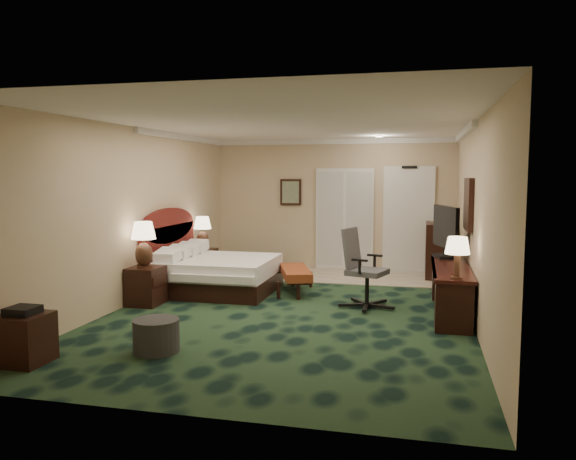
% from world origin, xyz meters
% --- Properties ---
extents(floor, '(5.00, 7.50, 0.00)m').
position_xyz_m(floor, '(0.00, 0.00, 0.00)').
color(floor, black).
rests_on(floor, ground).
extents(ceiling, '(5.00, 7.50, 0.00)m').
position_xyz_m(ceiling, '(0.00, 0.00, 2.70)').
color(ceiling, white).
rests_on(ceiling, wall_back).
extents(wall_back, '(5.00, 0.00, 2.70)m').
position_xyz_m(wall_back, '(0.00, 3.75, 1.35)').
color(wall_back, tan).
rests_on(wall_back, ground).
extents(wall_front, '(5.00, 0.00, 2.70)m').
position_xyz_m(wall_front, '(0.00, -3.75, 1.35)').
color(wall_front, tan).
rests_on(wall_front, ground).
extents(wall_left, '(0.00, 7.50, 2.70)m').
position_xyz_m(wall_left, '(-2.50, 0.00, 1.35)').
color(wall_left, tan).
rests_on(wall_left, ground).
extents(wall_right, '(0.00, 7.50, 2.70)m').
position_xyz_m(wall_right, '(2.50, 0.00, 1.35)').
color(wall_right, tan).
rests_on(wall_right, ground).
extents(crown_molding, '(5.00, 7.50, 0.10)m').
position_xyz_m(crown_molding, '(0.00, 0.00, 2.65)').
color(crown_molding, white).
rests_on(crown_molding, wall_back).
extents(tile_patch, '(3.20, 1.70, 0.01)m').
position_xyz_m(tile_patch, '(0.90, 2.90, 0.01)').
color(tile_patch, '#BEB4A1').
rests_on(tile_patch, ground).
extents(headboard, '(0.12, 2.00, 1.40)m').
position_xyz_m(headboard, '(-2.44, 1.00, 0.70)').
color(headboard, '#4C110F').
rests_on(headboard, ground).
extents(entry_door, '(1.02, 0.06, 2.18)m').
position_xyz_m(entry_door, '(1.55, 3.72, 1.05)').
color(entry_door, white).
rests_on(entry_door, ground).
extents(closet_doors, '(1.20, 0.06, 2.10)m').
position_xyz_m(closet_doors, '(0.25, 3.71, 1.05)').
color(closet_doors, silver).
rests_on(closet_doors, ground).
extents(wall_art, '(0.45, 0.06, 0.55)m').
position_xyz_m(wall_art, '(-0.90, 3.71, 1.60)').
color(wall_art, slate).
rests_on(wall_art, wall_back).
extents(wall_mirror, '(0.05, 0.95, 0.75)m').
position_xyz_m(wall_mirror, '(2.46, 0.60, 1.55)').
color(wall_mirror, white).
rests_on(wall_mirror, wall_right).
extents(bed, '(1.81, 1.68, 0.57)m').
position_xyz_m(bed, '(-1.49, 0.94, 0.29)').
color(bed, white).
rests_on(bed, ground).
extents(nightstand_near, '(0.46, 0.53, 0.58)m').
position_xyz_m(nightstand_near, '(-2.25, -0.21, 0.29)').
color(nightstand_near, black).
rests_on(nightstand_near, ground).
extents(nightstand_far, '(0.44, 0.51, 0.55)m').
position_xyz_m(nightstand_far, '(-2.26, 2.12, 0.28)').
color(nightstand_far, black).
rests_on(nightstand_far, ground).
extents(lamp_near, '(0.39, 0.39, 0.69)m').
position_xyz_m(lamp_near, '(-2.25, -0.25, 0.92)').
color(lamp_near, black).
rests_on(lamp_near, nightstand_near).
extents(lamp_far, '(0.37, 0.37, 0.63)m').
position_xyz_m(lamp_far, '(-2.26, 2.10, 0.86)').
color(lamp_far, black).
rests_on(lamp_far, nightstand_far).
extents(bed_bench, '(0.80, 1.29, 0.41)m').
position_xyz_m(bed_bench, '(-0.23, 1.16, 0.21)').
color(bed_bench, maroon).
rests_on(bed_bench, ground).
extents(ottoman, '(0.67, 0.67, 0.37)m').
position_xyz_m(ottoman, '(-1.05, -2.27, 0.18)').
color(ottoman, '#303031').
rests_on(ottoman, ground).
extents(side_table, '(0.49, 0.49, 0.52)m').
position_xyz_m(side_table, '(-2.23, -2.94, 0.26)').
color(side_table, black).
rests_on(side_table, ground).
extents(desk, '(0.51, 2.36, 0.68)m').
position_xyz_m(desk, '(2.23, 0.34, 0.34)').
color(desk, black).
rests_on(desk, ground).
extents(tv, '(0.38, 1.02, 0.81)m').
position_xyz_m(tv, '(2.17, 1.09, 1.09)').
color(tv, black).
rests_on(tv, desk).
extents(desk_lamp, '(0.38, 0.38, 0.54)m').
position_xyz_m(desk_lamp, '(2.24, -0.70, 0.95)').
color(desk_lamp, black).
rests_on(desk_lamp, desk).
extents(desk_chair, '(0.85, 0.82, 1.18)m').
position_xyz_m(desk_chair, '(1.04, 0.37, 0.59)').
color(desk_chair, '#43434A').
rests_on(desk_chair, ground).
extents(minibar, '(0.55, 0.99, 1.05)m').
position_xyz_m(minibar, '(2.17, 3.20, 0.52)').
color(minibar, black).
rests_on(minibar, ground).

